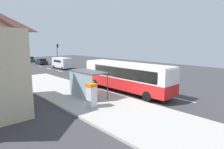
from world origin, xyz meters
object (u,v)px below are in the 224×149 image
object	(u,v)px
traffic_light_far_side	(20,52)
white_van	(62,62)
recycling_bin_green	(92,85)
sedan_near	(41,61)
sedan_far	(30,59)
recycling_bin_red	(88,84)
bus_shelter	(85,77)
bus	(126,75)
ticket_machine	(92,95)
traffic_light_near_side	(57,51)

from	to	relation	value
traffic_light_far_side	white_van	bearing A→B (deg)	-60.03
recycling_bin_green	traffic_light_far_side	bearing A→B (deg)	87.78
sedan_near	sedan_far	world-z (taller)	same
sedan_far	traffic_light_far_side	world-z (taller)	traffic_light_far_side
sedan_far	recycling_bin_red	distance (m)	38.48
bus_shelter	recycling_bin_red	bearing A→B (deg)	50.18
bus	bus_shelter	distance (m)	4.78
recycling_bin_green	traffic_light_far_side	distance (m)	28.52
traffic_light_far_side	ticket_machine	bearing A→B (deg)	-97.85
sedan_far	recycling_bin_red	size ratio (longest dim) A/B	4.73
white_van	recycling_bin_red	bearing A→B (deg)	-109.11
ticket_machine	recycling_bin_green	bearing A→B (deg)	53.29
recycling_bin_red	traffic_light_near_side	world-z (taller)	traffic_light_near_side
bus	ticket_machine	size ratio (longest dim) A/B	5.69
white_van	sedan_near	xyz separation A→B (m)	(0.10, 11.05, -0.55)
traffic_light_near_side	bus_shelter	xyz separation A→B (m)	(-11.91, -29.52, -1.31)
recycling_bin_red	traffic_light_near_side	bearing A→B (deg)	70.15
recycling_bin_green	sedan_far	bearing A→B (deg)	80.45
white_van	ticket_machine	bearing A→B (deg)	-112.48
bus	white_van	distance (m)	22.32
white_van	traffic_light_far_side	distance (m)	10.80
traffic_light_far_side	bus_shelter	world-z (taller)	traffic_light_far_side
recycling_bin_red	traffic_light_far_side	distance (m)	27.82
white_van	bus_shelter	xyz separation A→B (m)	(-8.61, -21.13, 0.75)
sedan_near	sedan_far	distance (m)	8.41
traffic_light_far_side	recycling_bin_green	bearing A→B (deg)	-92.22
traffic_light_far_side	traffic_light_near_side	bearing A→B (deg)	-5.31
bus	recycling_bin_red	bearing A→B (deg)	125.42
ticket_machine	recycling_bin_red	distance (m)	6.37
sedan_far	recycling_bin_green	world-z (taller)	sedan_far
sedan_far	recycling_bin_red	xyz separation A→B (m)	(-6.50, -37.93, -0.14)
white_van	sedan_near	size ratio (longest dim) A/B	1.17
white_van	ticket_machine	distance (m)	25.76
white_van	bus	bearing A→B (deg)	-100.10
recycling_bin_green	recycling_bin_red	bearing A→B (deg)	90.00
sedan_near	recycling_bin_red	bearing A→B (deg)	-102.41
sedan_near	traffic_light_far_side	xyz separation A→B (m)	(-5.40, -1.85, 2.58)
traffic_light_near_side	recycling_bin_red	bearing A→B (deg)	-109.85
bus	recycling_bin_green	bearing A→B (deg)	131.63
bus	traffic_light_far_side	world-z (taller)	traffic_light_far_side
sedan_far	recycling_bin_green	size ratio (longest dim) A/B	4.73
recycling_bin_red	recycling_bin_green	bearing A→B (deg)	-90.00
bus_shelter	ticket_machine	bearing A→B (deg)	-114.84
traffic_light_near_side	bus_shelter	distance (m)	31.86
white_van	sedan_far	world-z (taller)	white_van
white_van	bus_shelter	bearing A→B (deg)	-112.18
recycling_bin_red	bus_shelter	xyz separation A→B (m)	(-2.21, -2.65, 1.44)
sedan_far	ticket_machine	world-z (taller)	ticket_machine
traffic_light_near_side	traffic_light_far_side	xyz separation A→B (m)	(-8.60, 0.80, -0.03)
ticket_machine	traffic_light_near_side	world-z (taller)	traffic_light_near_side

